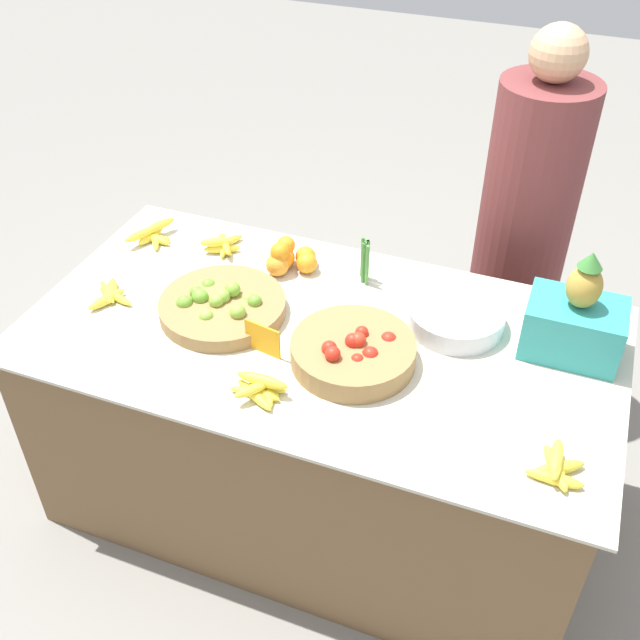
# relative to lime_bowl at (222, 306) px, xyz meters

# --- Properties ---
(ground_plane) EXTENTS (12.00, 12.00, 0.00)m
(ground_plane) POSITION_rel_lime_bowl_xyz_m (0.33, 0.02, -0.83)
(ground_plane) COLOR gray
(market_table) EXTENTS (1.88, 1.00, 0.80)m
(market_table) POSITION_rel_lime_bowl_xyz_m (0.33, 0.02, -0.43)
(market_table) COLOR brown
(market_table) RESTS_ON ground_plane
(lime_bowl) EXTENTS (0.41, 0.41, 0.10)m
(lime_bowl) POSITION_rel_lime_bowl_xyz_m (0.00, 0.00, 0.00)
(lime_bowl) COLOR olive
(lime_bowl) RESTS_ON market_table
(tomato_basket) EXTENTS (0.38, 0.38, 0.11)m
(tomato_basket) POSITION_rel_lime_bowl_xyz_m (0.48, -0.07, 0.01)
(tomato_basket) COLOR olive
(tomato_basket) RESTS_ON market_table
(orange_pile) EXTENTS (0.17, 0.17, 0.12)m
(orange_pile) POSITION_rel_lime_bowl_xyz_m (0.11, 0.31, 0.02)
(orange_pile) COLOR orange
(orange_pile) RESTS_ON market_table
(metal_bowl) EXTENTS (0.31, 0.31, 0.07)m
(metal_bowl) POSITION_rel_lime_bowl_xyz_m (0.73, 0.21, 0.01)
(metal_bowl) COLOR silver
(metal_bowl) RESTS_ON market_table
(price_sign) EXTENTS (0.12, 0.03, 0.11)m
(price_sign) POSITION_rel_lime_bowl_xyz_m (0.21, -0.13, 0.02)
(price_sign) COLOR orange
(price_sign) RESTS_ON market_table
(produce_crate) EXTENTS (0.29, 0.20, 0.36)m
(produce_crate) POSITION_rel_lime_bowl_xyz_m (1.08, 0.21, 0.08)
(produce_crate) COLOR teal
(produce_crate) RESTS_ON market_table
(veg_bundle) EXTENTS (0.04, 0.05, 0.16)m
(veg_bundle) POSITION_rel_lime_bowl_xyz_m (0.38, 0.34, 0.05)
(veg_bundle) COLOR #4C8E42
(veg_bundle) RESTS_ON market_table
(banana_bunch_front_left) EXTENTS (0.15, 0.15, 0.06)m
(banana_bunch_front_left) POSITION_rel_lime_bowl_xyz_m (1.10, -0.30, -0.01)
(banana_bunch_front_left) COLOR yellow
(banana_bunch_front_left) RESTS_ON market_table
(banana_bunch_middle_left) EXTENTS (0.18, 0.19, 0.04)m
(banana_bunch_middle_left) POSITION_rel_lime_bowl_xyz_m (-0.39, -0.07, -0.01)
(banana_bunch_middle_left) COLOR yellow
(banana_bunch_middle_left) RESTS_ON market_table
(banana_bunch_back_center) EXTENTS (0.14, 0.17, 0.06)m
(banana_bunch_back_center) POSITION_rel_lime_bowl_xyz_m (-0.17, 0.33, -0.01)
(banana_bunch_back_center) COLOR yellow
(banana_bunch_back_center) RESTS_ON market_table
(banana_bunch_middle_right) EXTENTS (0.17, 0.15, 0.06)m
(banana_bunch_middle_right) POSITION_rel_lime_bowl_xyz_m (0.27, -0.31, -0.00)
(banana_bunch_middle_right) COLOR yellow
(banana_bunch_middle_right) RESTS_ON market_table
(banana_bunch_front_right) EXTENTS (0.15, 0.21, 0.06)m
(banana_bunch_front_right) POSITION_rel_lime_bowl_xyz_m (-0.44, 0.30, -0.00)
(banana_bunch_front_right) COLOR yellow
(banana_bunch_front_right) RESTS_ON market_table
(vendor_person) EXTENTS (0.36, 0.36, 1.56)m
(vendor_person) POSITION_rel_lime_bowl_xyz_m (0.84, 0.92, -0.12)
(vendor_person) COLOR brown
(vendor_person) RESTS_ON ground_plane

